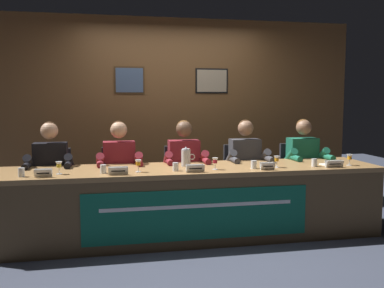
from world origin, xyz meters
The scene contains 30 objects.
ground_plane centered at (0.00, 0.00, 0.00)m, with size 12.00×12.00×0.00m, color #383D4C.
wall_back_panelled centered at (0.00, 1.53, 1.30)m, with size 5.28×0.14×2.60m.
conference_table centered at (0.00, -0.12, 0.53)m, with size 4.08×0.86×0.76m.
chair_far_left centered at (-1.51, 0.61, 0.45)m, with size 0.44×0.44×0.91m.
panelist_far_left centered at (-1.51, 0.41, 0.72)m, with size 0.51×0.48×1.24m.
nameplate_far_left centered at (-1.48, -0.31, 0.80)m, with size 0.16×0.06×0.08m.
juice_glass_far_left centered at (-1.35, -0.17, 0.85)m, with size 0.06×0.06×0.12m.
water_cup_far_left centered at (-1.68, -0.24, 0.80)m, with size 0.06×0.06×0.08m.
chair_left centered at (-0.76, 0.61, 0.45)m, with size 0.44×0.44×0.91m.
panelist_left centered at (-0.76, 0.41, 0.72)m, with size 0.51×0.48×1.24m.
nameplate_left centered at (-0.79, -0.32, 0.80)m, with size 0.19×0.06×0.08m.
juice_glass_left centered at (-0.59, -0.19, 0.85)m, with size 0.06×0.06×0.12m.
water_cup_left centered at (-0.93, -0.20, 0.80)m, with size 0.06×0.06×0.08m.
chair_center centered at (0.00, 0.61, 0.45)m, with size 0.44×0.44×0.91m.
panelist_center centered at (0.00, 0.41, 0.72)m, with size 0.51×0.48×1.24m.
nameplate_center centered at (-0.03, -0.32, 0.80)m, with size 0.18×0.06×0.08m.
juice_glass_center centered at (0.20, -0.20, 0.85)m, with size 0.06×0.06×0.12m.
water_cup_center centered at (-0.21, -0.20, 0.80)m, with size 0.06×0.06×0.08m.
chair_right centered at (0.76, 0.61, 0.45)m, with size 0.44×0.44×0.91m.
panelist_right centered at (0.76, 0.41, 0.72)m, with size 0.51×0.48×1.24m.
nameplate_right centered at (0.73, -0.32, 0.80)m, with size 0.15×0.06×0.08m.
juice_glass_right centered at (0.88, -0.19, 0.85)m, with size 0.06×0.06×0.12m.
water_cup_right centered at (0.62, -0.22, 0.80)m, with size 0.06×0.06×0.08m.
chair_far_right centered at (1.51, 0.61, 0.45)m, with size 0.44×0.44×0.91m.
panelist_far_right centered at (1.51, 0.41, 0.72)m, with size 0.51×0.48×1.24m.
nameplate_far_right centered at (1.48, -0.32, 0.80)m, with size 0.19×0.06×0.08m.
juice_glass_far_right centered at (1.72, -0.21, 0.85)m, with size 0.06×0.06×0.12m.
water_cup_far_right centered at (1.31, -0.21, 0.80)m, with size 0.06×0.06×0.08m.
water_pitcher_central centered at (-0.05, 0.09, 0.85)m, with size 0.15×0.10×0.21m.
document_stack_far_right centered at (1.54, -0.16, 0.77)m, with size 0.22×0.17×0.01m.
Camera 1 is at (-0.87, -4.40, 1.48)m, focal length 39.66 mm.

